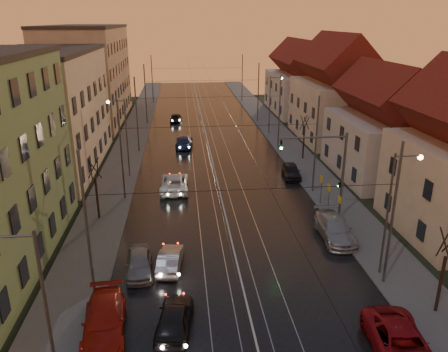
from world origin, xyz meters
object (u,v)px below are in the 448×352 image
object	(u,v)px
street_lamp_1	(394,203)
driving_car_0	(174,318)
street_lamp_2	(123,130)
parked_right_0	(402,346)
driving_car_4	(176,118)
parked_left_2	(104,320)
parked_left_3	(139,263)
parked_right_1	(335,228)
street_lamp_3	(272,99)
driving_car_2	(174,183)
driving_car_3	(184,142)
traffic_light_mast	(331,166)
parked_right_2	(291,171)
driving_car_1	(170,259)
street_lamp_0	(37,303)

from	to	relation	value
street_lamp_1	driving_car_0	xyz separation A→B (m)	(-13.14, -3.99, -4.16)
street_lamp_2	driving_car_0	world-z (taller)	street_lamp_2
street_lamp_1	parked_right_0	distance (m)	8.62
driving_car_4	parked_left_2	world-z (taller)	parked_left_2
street_lamp_1	parked_left_3	size ratio (longest dim) A/B	1.98
parked_right_1	parked_right_0	bearing A→B (deg)	-92.90
street_lamp_3	driving_car_2	distance (m)	24.58
driving_car_3	parked_left_3	distance (m)	28.96
traffic_light_mast	street_lamp_3	bearing A→B (deg)	87.73
driving_car_2	driving_car_0	bearing A→B (deg)	91.36
street_lamp_1	driving_car_0	world-z (taller)	street_lamp_1
traffic_light_mast	driving_car_4	size ratio (longest dim) A/B	1.76
driving_car_4	street_lamp_1	bearing A→B (deg)	111.77
street_lamp_2	traffic_light_mast	distance (m)	20.89
street_lamp_1	parked_left_2	xyz separation A→B (m)	(-16.70, -3.82, -4.14)
parked_left_3	parked_right_2	world-z (taller)	parked_right_2
street_lamp_1	parked_right_1	world-z (taller)	street_lamp_1
driving_car_1	parked_right_2	world-z (taller)	parked_right_2
street_lamp_0	driving_car_0	xyz separation A→B (m)	(5.07, 4.01, -4.16)
traffic_light_mast	driving_car_3	distance (m)	25.38
driving_car_2	parked_right_0	distance (m)	25.30
street_lamp_1	driving_car_1	size ratio (longest dim) A/B	2.05
driving_car_3	driving_car_4	distance (m)	14.58
parked_right_2	parked_right_1	bearing A→B (deg)	-85.45
driving_car_4	driving_car_2	bearing A→B (deg)	95.31
driving_car_3	parked_right_1	size ratio (longest dim) A/B	0.94
street_lamp_0	driving_car_0	size ratio (longest dim) A/B	1.89
driving_car_0	parked_right_1	size ratio (longest dim) A/B	0.79
street_lamp_0	parked_left_3	size ratio (longest dim) A/B	1.98
street_lamp_0	parked_right_1	xyz separation A→B (m)	(16.70, 13.00, -4.11)
driving_car_0	parked_right_1	world-z (taller)	parked_right_1
parked_right_2	driving_car_4	bearing A→B (deg)	118.22
street_lamp_1	driving_car_0	bearing A→B (deg)	-163.10
street_lamp_1	parked_right_2	size ratio (longest dim) A/B	1.97
driving_car_3	parked_right_0	bearing A→B (deg)	107.51
driving_car_2	street_lamp_0	bearing A→B (deg)	79.22
parked_left_2	parked_right_1	xyz separation A→B (m)	(15.20, 8.82, 0.03)
street_lamp_1	parked_right_2	xyz separation A→B (m)	(-1.50, 18.16, -4.20)
parked_right_0	driving_car_0	bearing A→B (deg)	169.17
parked_right_0	parked_right_1	size ratio (longest dim) A/B	1.03
street_lamp_3	street_lamp_1	bearing A→B (deg)	-90.00
street_lamp_0	driving_car_3	bearing A→B (deg)	81.13
driving_car_3	parked_right_2	distance (m)	16.33
street_lamp_1	parked_left_2	distance (m)	17.63
parked_right_0	parked_right_2	distance (m)	25.32
street_lamp_3	driving_car_2	size ratio (longest dim) A/B	1.46
driving_car_2	parked_right_0	world-z (taller)	parked_right_0
parked_left_3	street_lamp_0	bearing A→B (deg)	-110.31
parked_right_0	driving_car_2	bearing A→B (deg)	120.91
driving_car_1	parked_right_1	bearing A→B (deg)	-159.39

